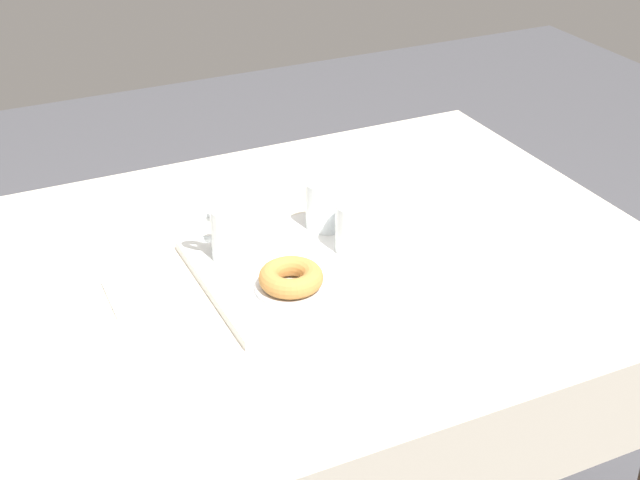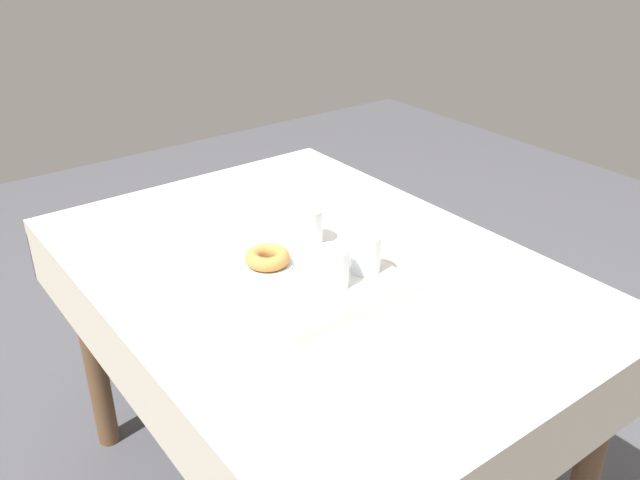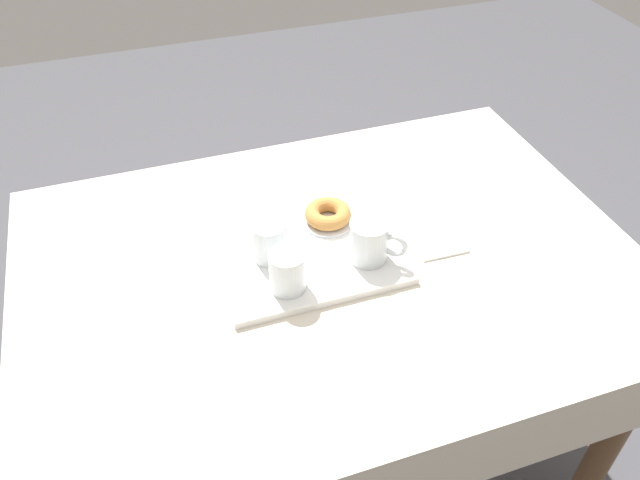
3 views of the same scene
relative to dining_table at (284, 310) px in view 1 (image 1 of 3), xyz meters
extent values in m
cube|color=beige|center=(0.00, 0.00, 0.07)|extent=(1.33, 0.95, 0.04)
cube|color=beige|center=(0.00, -0.47, -0.02)|extent=(1.33, 0.01, 0.14)
cube|color=beige|center=(-0.66, 0.00, -0.02)|extent=(0.01, 0.95, 0.14)
cylinder|color=brown|center=(-0.57, -0.38, -0.31)|extent=(0.06, 0.06, 0.73)
cube|color=white|center=(-0.05, 0.04, 0.10)|extent=(0.39, 0.33, 0.02)
cylinder|color=white|center=(0.07, -0.03, 0.16)|extent=(0.08, 0.08, 0.09)
cylinder|color=#B27523|center=(0.07, -0.03, 0.15)|extent=(0.07, 0.07, 0.07)
torus|color=white|center=(0.11, -0.07, 0.16)|extent=(0.05, 0.04, 0.06)
cylinder|color=white|center=(-0.11, -0.07, 0.15)|extent=(0.07, 0.07, 0.09)
cylinder|color=silver|center=(-0.11, -0.07, 0.15)|extent=(0.06, 0.06, 0.07)
cylinder|color=white|center=(-0.12, 0.03, 0.15)|extent=(0.07, 0.07, 0.09)
cylinder|color=silver|center=(-0.12, 0.03, 0.14)|extent=(0.06, 0.06, 0.05)
cylinder|color=silver|center=(0.03, 0.10, 0.11)|extent=(0.12, 0.12, 0.01)
torus|color=#BC7F3D|center=(0.03, 0.10, 0.13)|extent=(0.10, 0.10, 0.03)
cube|color=white|center=(0.24, -0.02, 0.10)|extent=(0.11, 0.12, 0.01)
camera|label=1|loc=(0.53, 1.25, 0.91)|focal=51.95mm
camera|label=2|loc=(-1.13, 0.82, 0.88)|focal=38.01mm
camera|label=3|loc=(-0.34, -0.93, 1.02)|focal=35.31mm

